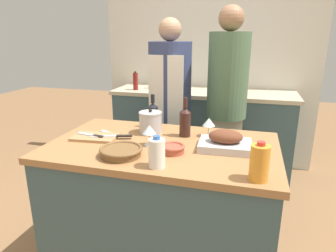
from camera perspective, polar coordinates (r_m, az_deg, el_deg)
The scene contains 22 objects.
kitchen_island at distance 2.06m, azimuth -1.00°, elevation -14.91°, with size 1.41×0.86×0.88m.
back_counter at distance 3.44m, azimuth 6.43°, elevation -1.04°, with size 1.98×0.60×0.94m.
back_wall at distance 3.63m, azimuth 7.79°, elevation 12.83°, with size 2.48×0.10×2.55m.
roasting_pan at distance 1.80m, azimuth 10.85°, elevation -2.96°, with size 0.32×0.25×0.12m.
wicker_basket at distance 1.70m, azimuth -8.93°, elevation -4.75°, with size 0.24×0.24×0.05m.
cutting_board at distance 2.02m, azimuth -13.69°, elevation -2.06°, with size 0.30×0.21×0.02m.
stock_pot at distance 2.06m, azimuth -3.35°, elevation 0.67°, with size 0.16×0.16×0.17m.
mixing_bowl at distance 1.72m, azimuth 0.85°, elevation -4.28°, with size 0.15×0.15×0.05m.
juice_jug at distance 1.45m, azimuth 17.03°, elevation -6.69°, with size 0.09×0.09×0.19m.
milk_jug at distance 1.52m, azimuth -2.15°, elevation -5.17°, with size 0.09×0.09×0.17m.
wine_bottle_green at distance 1.98m, azimuth 3.27°, elevation 0.93°, with size 0.07×0.07×0.26m.
wine_bottle_dark at distance 2.19m, azimuth -2.89°, elevation 2.24°, with size 0.08×0.08×0.24m.
wine_glass_left at distance 2.00m, azimuth 7.77°, elevation 0.62°, with size 0.08×0.08×0.13m.
wine_glass_right at distance 1.82m, azimuth -3.58°, elevation -0.81°, with size 0.08×0.08×0.13m.
knife_chef at distance 1.98m, azimuth -10.44°, elevation -1.89°, with size 0.26×0.11×0.01m.
knife_paring at distance 2.09m, azimuth -10.87°, elevation -1.40°, with size 0.18×0.11×0.01m.
knife_bread at distance 2.03m, azimuth -14.41°, elevation -1.67°, with size 0.21×0.06×0.01m.
condiment_bottle_tall at distance 3.22m, azimuth 14.22°, elevation 7.23°, with size 0.06×0.06×0.16m.
condiment_bottle_short at distance 3.37m, azimuth -6.21°, elevation 8.46°, with size 0.05×0.05×0.21m.
condiment_bottle_extra at distance 3.46m, azimuth -2.72°, elevation 8.67°, with size 0.05×0.05×0.20m.
person_cook_aproned at distance 2.68m, azimuth 0.36°, elevation 3.86°, with size 0.37×0.38×1.67m.
person_cook_guest at distance 2.61m, azimuth 11.08°, elevation 4.53°, with size 0.34×0.34×1.76m.
Camera 1 is at (0.50, -1.68, 1.53)m, focal length 32.00 mm.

